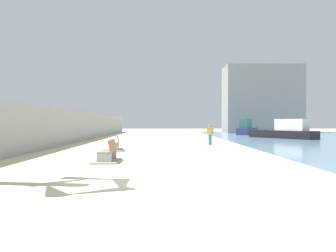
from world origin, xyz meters
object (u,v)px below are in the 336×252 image
Objects in this scene: person_walking at (210,133)px; boat_mid_bay at (247,129)px; bench_near at (108,157)px; boat_outer at (285,131)px; bench_far at (115,147)px.

boat_mid_bay is (7.84, 21.74, -0.09)m from person_walking.
boat_outer is (14.89, 20.91, 0.52)m from bench_near.
bench_far is at bearing -136.00° from boat_outer.
bench_near is at bearing -84.57° from bench_far.
bench_near is 0.27× the size of boat_mid_bay.
boat_mid_bay is 11.81m from boat_outer.
bench_far is at bearing 95.43° from bench_near.
bench_near is at bearing -112.75° from boat_mid_bay.
boat_outer is at bearing 54.55° from bench_near.
boat_outer is at bearing 47.87° from person_walking.
boat_outer is (1.19, -11.75, -0.05)m from boat_mid_bay.
person_walking is 23.11m from boat_mid_bay.
person_walking is at bearing 37.57° from bench_far.
bench_far is 1.43× the size of person_walking.
boat_mid_bay reaches higher than boat_outer.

